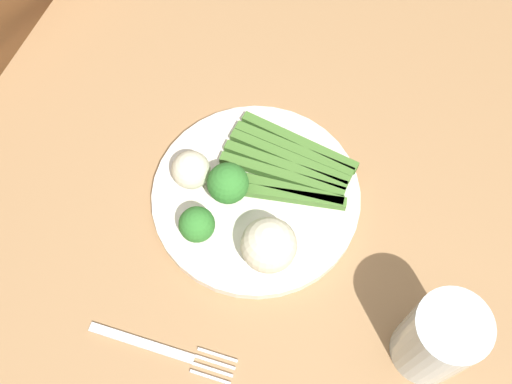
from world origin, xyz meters
name	(u,v)px	position (x,y,z in m)	size (l,w,h in m)	color
ground_plane	(279,337)	(0.00, 0.00, -0.01)	(6.00, 6.00, 0.02)	tan
dining_table	(295,237)	(0.00, 0.00, 0.62)	(1.16, 0.87, 0.73)	#9E754C
chair	(23,73)	(-0.16, -0.57, 0.50)	(0.49, 0.49, 0.87)	brown
plate	(256,197)	(0.02, -0.05, 0.74)	(0.25, 0.25, 0.01)	silver
asparagus_bundle	(287,167)	(-0.03, -0.03, 0.75)	(0.11, 0.16, 0.01)	#47752D
broccoli_back_right	(228,184)	(0.03, -0.08, 0.78)	(0.05, 0.05, 0.06)	#609E3D
broccoli_right	(197,225)	(0.09, -0.09, 0.78)	(0.04, 0.04, 0.05)	#609E3D
cauliflower_edge	(269,245)	(0.08, -0.01, 0.78)	(0.06, 0.06, 0.06)	beige
cauliflower_back	(191,170)	(0.02, -0.13, 0.77)	(0.05, 0.05, 0.05)	beige
fork	(164,350)	(0.22, -0.08, 0.74)	(0.03, 0.17, 0.00)	silver
water_glass	(438,339)	(0.12, 0.18, 0.79)	(0.07, 0.07, 0.12)	silver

